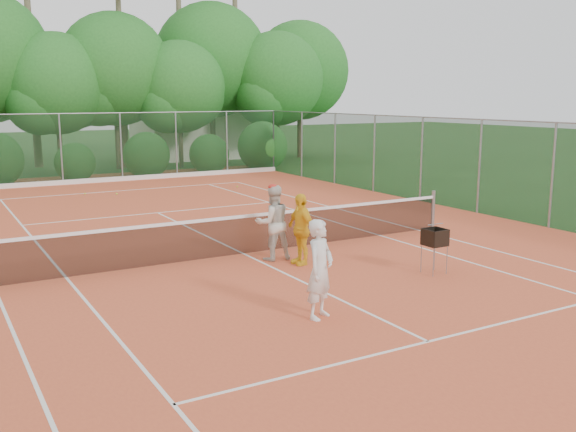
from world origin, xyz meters
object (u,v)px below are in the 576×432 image
at_px(player_yellow, 301,229).
at_px(player_white, 320,269).
at_px(ball_hopper, 435,238).
at_px(player_center_grp, 273,223).

bearing_deg(player_yellow, player_white, -27.34).
xyz_separation_m(player_yellow, ball_hopper, (2.07, -2.07, -0.04)).
height_order(player_yellow, ball_hopper, player_yellow).
relative_size(player_yellow, ball_hopper, 1.66).
distance_m(player_center_grp, player_yellow, 0.74).
bearing_deg(player_white, player_yellow, 34.75).
xyz_separation_m(player_center_grp, ball_hopper, (2.41, -2.73, -0.11)).
bearing_deg(player_center_grp, player_white, -107.32).
distance_m(player_center_grp, ball_hopper, 3.64).
relative_size(player_white, player_yellow, 1.06).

